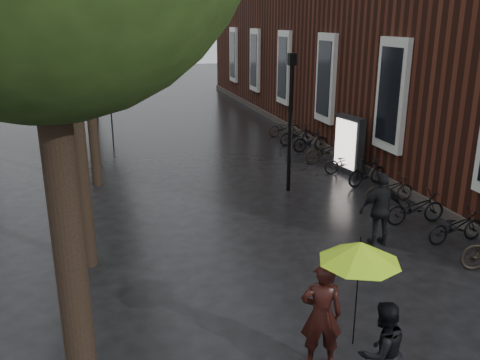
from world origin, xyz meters
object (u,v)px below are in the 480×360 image
object	(u,v)px
person_black	(382,352)
parked_bicycles	(352,167)
person_burgundy	(321,315)
pedestrian_walking	(381,210)
lamp_post	(291,110)
ad_lightbox	(349,145)

from	to	relation	value
person_black	parked_bicycles	distance (m)	10.91
person_burgundy	pedestrian_walking	xyz separation A→B (m)	(3.28, 3.84, 0.01)
person_burgundy	parked_bicycles	size ratio (longest dim) A/B	0.12
pedestrian_walking	person_burgundy	bearing A→B (deg)	54.77
pedestrian_walking	lamp_post	world-z (taller)	lamp_post
person_black	pedestrian_walking	world-z (taller)	pedestrian_walking
person_burgundy	lamp_post	distance (m)	8.89
person_black	parked_bicycles	xyz separation A→B (m)	(4.64, 9.86, -0.34)
person_black	person_burgundy	bearing A→B (deg)	-67.96
ad_lightbox	pedestrian_walking	bearing A→B (deg)	-118.97
person_black	ad_lightbox	xyz separation A→B (m)	(4.82, 10.56, 0.26)
ad_lightbox	person_burgundy	bearing A→B (deg)	-128.38
ad_lightbox	lamp_post	size ratio (longest dim) A/B	0.48
ad_lightbox	lamp_post	xyz separation A→B (m)	(-2.76, -1.30, 1.60)
person_black	pedestrian_walking	distance (m)	5.52
pedestrian_walking	lamp_post	distance (m)	4.86
person_burgundy	parked_bicycles	bearing A→B (deg)	-104.09
parked_bicycles	person_burgundy	bearing A→B (deg)	-120.04
pedestrian_walking	ad_lightbox	size ratio (longest dim) A/B	0.88
pedestrian_walking	lamp_post	xyz separation A→B (m)	(-0.69, 4.49, 1.72)
parked_bicycles	lamp_post	world-z (taller)	lamp_post
ad_lightbox	lamp_post	bearing A→B (deg)	-164.18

